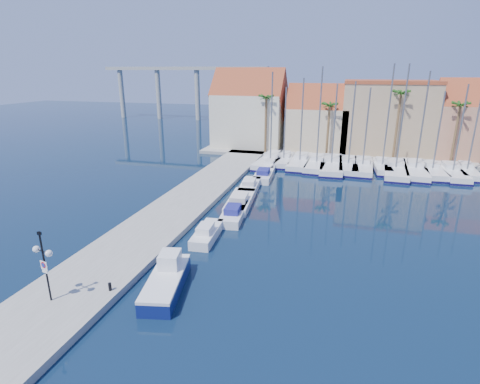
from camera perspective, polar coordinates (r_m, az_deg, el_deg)
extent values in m
plane|color=#081D32|center=(23.75, -3.55, -16.67)|extent=(260.00, 260.00, 0.00)
cube|color=gray|center=(37.89, -9.75, -2.70)|extent=(6.00, 77.00, 0.50)
cube|color=gray|center=(67.76, 18.36, 5.86)|extent=(54.00, 16.00, 0.50)
cylinder|color=black|center=(24.69, -27.55, -10.09)|extent=(0.11, 0.11, 4.45)
cylinder|color=black|center=(24.48, -28.27, -7.82)|extent=(0.56, 0.17, 0.06)
cylinder|color=black|center=(24.05, -27.50, -8.15)|extent=(0.56, 0.17, 0.06)
sphere|color=white|center=(24.70, -28.64, -7.65)|extent=(0.40, 0.40, 0.40)
sphere|color=white|center=(23.84, -27.11, -8.33)|extent=(0.40, 0.40, 0.40)
cube|color=black|center=(23.84, -28.28, -5.57)|extent=(0.27, 0.18, 0.18)
cube|color=white|center=(24.61, -27.71, -9.91)|extent=(0.55, 0.15, 0.56)
cylinder|color=red|center=(24.57, -27.78, -9.82)|extent=(0.37, 0.10, 0.38)
cylinder|color=#1933A5|center=(24.57, -27.80, -9.83)|extent=(0.26, 0.07, 0.27)
cube|color=white|center=(24.78, -27.58, -10.71)|extent=(0.44, 0.13, 0.16)
cylinder|color=black|center=(25.22, -19.20, -13.47)|extent=(0.20, 0.20, 0.51)
cube|color=navy|center=(25.15, -11.17, -13.63)|extent=(3.16, 6.22, 0.89)
cube|color=white|center=(24.88, -11.25, -12.56)|extent=(3.16, 6.22, 0.20)
cube|color=white|center=(25.61, -10.64, -10.18)|extent=(1.59, 1.82, 1.09)
cube|color=white|center=(31.79, -5.02, -6.38)|extent=(2.01, 5.23, 0.80)
cube|color=white|center=(31.06, -5.32, -5.58)|extent=(1.28, 1.87, 0.60)
cube|color=white|center=(35.94, -0.94, -3.34)|extent=(2.51, 6.11, 0.80)
cube|color=navy|center=(35.15, -1.13, -2.63)|extent=(1.54, 2.21, 0.60)
cube|color=white|center=(39.25, 0.05, -1.46)|extent=(2.96, 7.36, 0.80)
cube|color=white|center=(38.35, -0.14, -0.82)|extent=(1.84, 2.65, 0.60)
cube|color=white|center=(44.41, 1.50, 0.88)|extent=(2.52, 6.27, 0.80)
cube|color=white|center=(43.62, 1.38, 1.53)|extent=(1.57, 2.26, 0.60)
cube|color=white|center=(49.23, 3.67, 2.58)|extent=(2.56, 6.75, 0.80)
cube|color=navy|center=(48.41, 3.57, 3.17)|extent=(1.64, 2.41, 0.60)
cube|color=white|center=(54.27, 4.67, 4.02)|extent=(1.83, 5.55, 0.80)
cube|color=white|center=(53.58, 4.58, 4.61)|extent=(1.26, 1.95, 0.60)
cube|color=white|center=(56.88, 4.81, 4.78)|extent=(3.88, 11.46, 1.00)
cube|color=#120E46|center=(56.95, 4.80, 4.46)|extent=(3.95, 11.53, 0.28)
cube|color=white|center=(57.76, 5.14, 5.79)|extent=(2.33, 3.54, 0.60)
cylinder|color=slate|center=(55.19, 4.83, 11.39)|extent=(0.20, 0.20, 12.31)
cube|color=white|center=(57.28, 6.73, 4.81)|extent=(2.50, 8.68, 1.00)
cube|color=#120E46|center=(57.36, 6.71, 4.50)|extent=(2.56, 8.74, 0.28)
cube|color=white|center=(57.94, 6.87, 5.77)|extent=(1.65, 2.63, 0.60)
cylinder|color=slate|center=(55.85, 6.88, 10.33)|extent=(0.20, 0.20, 10.24)
cube|color=white|center=(56.44, 9.15, 4.50)|extent=(2.85, 10.17, 1.00)
cube|color=#120E46|center=(56.52, 9.13, 4.19)|extent=(2.91, 10.23, 0.28)
cube|color=white|center=(57.24, 9.34, 5.51)|extent=(1.91, 3.07, 0.60)
cylinder|color=slate|center=(54.84, 9.40, 10.75)|extent=(0.20, 0.20, 11.51)
cube|color=white|center=(55.71, 11.63, 4.18)|extent=(3.11, 10.15, 1.00)
cube|color=#120E46|center=(55.79, 11.61, 3.86)|extent=(3.17, 10.21, 0.28)
cube|color=white|center=(56.50, 11.81, 5.20)|extent=(1.98, 3.10, 0.60)
cylinder|color=slate|center=(54.01, 12.03, 11.30)|extent=(0.20, 0.20, 13.02)
cube|color=white|center=(55.57, 13.73, 4.00)|extent=(3.44, 11.73, 1.00)
cube|color=#120E46|center=(55.65, 13.70, 3.68)|extent=(3.50, 11.79, 0.28)
cube|color=white|center=(56.52, 13.80, 5.06)|extent=(2.24, 3.56, 0.60)
cylinder|color=slate|center=(53.91, 14.19, 9.96)|extent=(0.20, 0.20, 10.82)
cube|color=white|center=(55.70, 16.13, 3.83)|extent=(2.74, 9.82, 1.00)
cube|color=#120E46|center=(55.77, 16.11, 3.52)|extent=(2.81, 9.89, 0.28)
cube|color=white|center=(56.47, 16.19, 4.85)|extent=(1.84, 2.97, 0.60)
cylinder|color=slate|center=(54.12, 16.70, 9.93)|extent=(0.20, 0.20, 11.11)
cube|color=white|center=(55.82, 18.16, 3.67)|extent=(3.15, 10.29, 1.00)
cube|color=#120E46|center=(55.89, 18.13, 3.36)|extent=(3.21, 10.35, 0.28)
cube|color=white|center=(56.63, 18.26, 4.70)|extent=(2.00, 3.14, 0.60)
cylinder|color=slate|center=(54.27, 18.74, 9.36)|extent=(0.20, 0.20, 10.36)
cube|color=white|center=(56.52, 20.77, 3.57)|extent=(2.47, 8.09, 1.00)
cube|color=#120E46|center=(56.59, 20.73, 3.25)|extent=(2.53, 8.16, 0.28)
cube|color=white|center=(57.11, 20.76, 4.54)|extent=(1.57, 2.47, 0.60)
cylinder|color=slate|center=(54.91, 21.66, 10.74)|extent=(0.20, 0.20, 13.39)
cube|color=white|center=(55.75, 22.58, 3.16)|extent=(3.66, 11.52, 1.00)
cube|color=#120E46|center=(55.82, 22.54, 2.85)|extent=(3.73, 11.58, 0.28)
cube|color=white|center=(56.67, 22.63, 4.22)|extent=(2.28, 3.53, 0.60)
cylinder|color=slate|center=(53.96, 23.52, 10.38)|extent=(0.20, 0.20, 13.32)
cube|color=white|center=(56.60, 25.13, 3.04)|extent=(3.62, 11.14, 1.00)
cube|color=#120E46|center=(56.68, 25.09, 2.73)|extent=(3.69, 11.21, 0.28)
cube|color=white|center=(57.49, 25.16, 4.07)|extent=(2.22, 3.42, 0.60)
cylinder|color=slate|center=(54.90, 26.11, 9.69)|extent=(0.20, 0.20, 12.45)
cube|color=white|center=(57.08, 27.12, 2.88)|extent=(3.08, 9.29, 1.00)
cube|color=#120E46|center=(57.16, 27.07, 2.57)|extent=(3.14, 9.36, 0.28)
cube|color=white|center=(57.76, 27.00, 3.87)|extent=(1.87, 2.86, 0.60)
cylinder|color=slate|center=(55.65, 28.05, 8.22)|extent=(0.20, 0.20, 10.01)
cube|color=white|center=(57.42, 29.53, 2.59)|extent=(2.72, 9.66, 1.00)
cube|color=#120E46|center=(57.49, 29.48, 2.28)|extent=(2.78, 9.72, 0.28)
cube|color=white|center=(58.14, 29.43, 3.59)|extent=(1.81, 2.92, 0.60)
cylinder|color=slate|center=(55.91, 30.59, 8.33)|extent=(0.20, 0.20, 10.90)
cube|color=white|center=(58.86, 31.18, 2.65)|extent=(2.58, 8.37, 1.00)
cube|color=#120E46|center=(58.93, 31.13, 2.35)|extent=(2.64, 8.44, 0.28)
cube|color=white|center=(59.47, 31.15, 3.59)|extent=(1.63, 2.56, 0.60)
cylinder|color=slate|center=(57.44, 32.22, 8.22)|extent=(0.20, 0.20, 10.81)
cube|color=beige|center=(67.98, 1.47, 10.87)|extent=(12.00, 9.00, 9.00)
cube|color=brown|center=(67.57, 1.50, 14.66)|extent=(12.30, 9.00, 9.00)
cube|color=#C8B28D|center=(66.22, 11.71, 9.44)|extent=(10.00, 8.00, 7.00)
cube|color=brown|center=(65.80, 11.91, 12.45)|extent=(10.30, 8.00, 8.00)
cube|color=tan|center=(67.09, 21.44, 10.42)|extent=(14.00, 10.00, 11.00)
cube|color=brown|center=(66.69, 22.02, 15.30)|extent=(14.20, 10.20, 0.50)
cube|color=tan|center=(68.49, 31.45, 7.89)|extent=(10.00, 8.00, 8.00)
cube|color=brown|center=(68.08, 32.01, 11.18)|extent=(10.30, 8.00, 8.00)
cylinder|color=brown|center=(62.26, 3.93, 10.17)|extent=(0.36, 0.36, 9.00)
sphere|color=#215317|center=(61.81, 4.02, 14.16)|extent=(2.60, 2.60, 2.60)
cylinder|color=brown|center=(61.09, 13.25, 9.11)|extent=(0.36, 0.36, 8.00)
sphere|color=#215317|center=(60.64, 13.52, 12.70)|extent=(2.60, 2.60, 2.60)
cylinder|color=brown|center=(61.34, 22.79, 9.18)|extent=(0.36, 0.36, 10.00)
sphere|color=#215317|center=(60.89, 23.35, 13.67)|extent=(2.60, 2.60, 2.60)
cylinder|color=brown|center=(62.90, 29.98, 7.67)|extent=(0.36, 0.36, 8.50)
sphere|color=#215317|center=(62.46, 30.58, 11.35)|extent=(2.60, 2.60, 2.60)
cube|color=#9E9E99|center=(109.84, -8.68, 18.13)|extent=(48.00, 2.20, 0.90)
cylinder|color=#9E9E99|center=(119.56, -17.57, 14.14)|extent=(1.40, 1.40, 14.00)
cylinder|color=#9E9E99|center=(113.52, -12.31, 14.39)|extent=(1.40, 1.40, 14.00)
cylinder|color=#9E9E99|center=(108.48, -6.51, 14.52)|extent=(1.40, 1.40, 14.00)
cylinder|color=#9E9E99|center=(104.57, -0.20, 14.50)|extent=(1.40, 1.40, 14.00)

